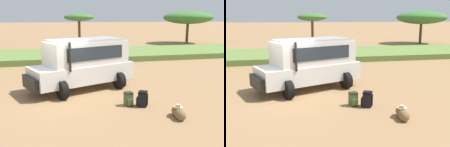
{
  "view_description": "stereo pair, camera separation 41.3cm",
  "coord_description": "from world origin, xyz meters",
  "views": [
    {
      "loc": [
        -0.43,
        -11.35,
        3.47
      ],
      "look_at": [
        2.2,
        -0.31,
        1.0
      ],
      "focal_mm": 42.0,
      "sensor_mm": 36.0,
      "label": 1
    },
    {
      "loc": [
        -0.02,
        -11.44,
        3.47
      ],
      "look_at": [
        2.2,
        -0.31,
        1.0
      ],
      "focal_mm": 42.0,
      "sensor_mm": 36.0,
      "label": 2
    }
  ],
  "objects": [
    {
      "name": "ground_plane",
      "position": [
        0.0,
        0.0,
        0.0
      ],
      "size": [
        320.0,
        320.0,
        0.0
      ],
      "primitive_type": "plane",
      "color": "#9E754C"
    },
    {
      "name": "grass_bank",
      "position": [
        0.0,
        11.41,
        0.22
      ],
      "size": [
        120.0,
        7.0,
        0.44
      ],
      "color": "olive",
      "rests_on": "ground_plane"
    },
    {
      "name": "safari_vehicle",
      "position": [
        1.14,
        1.1,
        1.29
      ],
      "size": [
        5.4,
        3.79,
        2.44
      ],
      "color": "silver",
      "rests_on": "ground_plane"
    },
    {
      "name": "backpack_beside_front_wheel",
      "position": [
        2.52,
        -1.83,
        0.27
      ],
      "size": [
        0.35,
        0.41,
        0.55
      ],
      "color": "#42562D",
      "rests_on": "ground_plane"
    },
    {
      "name": "backpack_cluster_center",
      "position": [
        3.02,
        -2.05,
        0.3
      ],
      "size": [
        0.51,
        0.48,
        0.61
      ],
      "color": "black",
      "rests_on": "ground_plane"
    },
    {
      "name": "duffel_bag_low_black_case",
      "position": [
        3.84,
        -3.48,
        0.18
      ],
      "size": [
        0.43,
        0.87,
        0.45
      ],
      "color": "brown",
      "rests_on": "ground_plane"
    },
    {
      "name": "acacia_tree_right_mid",
      "position": [
        4.12,
        29.5,
        3.35
      ],
      "size": [
        4.55,
        3.95,
        3.96
      ],
      "color": "brown",
      "rests_on": "ground_plane"
    },
    {
      "name": "acacia_tree_far_right",
      "position": [
        17.38,
        20.42,
        3.35
      ],
      "size": [
        6.53,
        5.72,
        4.2
      ],
      "color": "brown",
      "rests_on": "ground_plane"
    }
  ]
}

